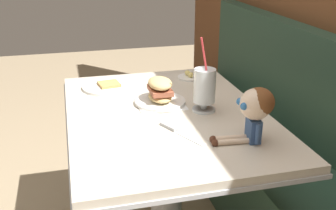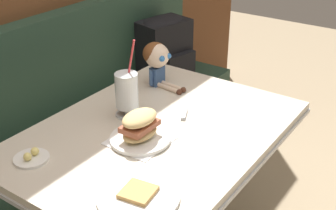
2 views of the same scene
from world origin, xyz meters
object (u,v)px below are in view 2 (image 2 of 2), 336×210
Objects in this scene: butter_saucer at (31,157)px; backpack at (165,48)px; toast_plate at (138,196)px; sandwich_plate at (140,130)px; butter_knife at (185,110)px; milkshake_glass at (127,92)px; seated_doll at (157,58)px.

backpack is (1.31, 0.38, -0.09)m from butter_saucer.
sandwich_plate is at bearing 36.97° from toast_plate.
butter_knife is at bearing -22.04° from butter_saucer.
milkshake_glass is at bearing -9.01° from butter_saucer.
butter_knife is 0.96m from backpack.
butter_saucer is at bearing 157.96° from butter_knife.
sandwich_plate is at bearing -127.71° from milkshake_glass.
butter_saucer is 0.30× the size of backpack.
toast_plate is 2.08× the size of butter_saucer.
sandwich_plate is 1.83× the size of butter_saucer.
milkshake_glass reaches higher than toast_plate.
butter_saucer is 0.54× the size of seated_doll.
backpack reaches higher than toast_plate.
seated_doll is (0.30, 0.08, 0.03)m from milkshake_glass.
butter_saucer is (-0.43, 0.07, -0.09)m from milkshake_glass.
milkshake_glass is at bearing -153.21° from backpack.
milkshake_glass is at bearing 42.82° from toast_plate.
milkshake_glass is 1.43× the size of sandwich_plate.
seated_doll reaches higher than toast_plate.
toast_plate is 0.57m from butter_knife.
milkshake_glass reaches higher than butter_saucer.
toast_plate is 0.53m from milkshake_glass.
backpack reaches higher than butter_saucer.
seated_doll is at bearing 28.83° from sandwich_plate.
sandwich_plate reaches higher than backpack.
backpack is (0.58, 0.37, -0.21)m from seated_doll.
butter_saucer is at bearing 96.35° from toast_plate.
milkshake_glass is 1.01m from backpack.
backpack reaches higher than butter_knife.
butter_knife is (0.54, 0.18, -0.00)m from toast_plate.
butter_knife is at bearing 18.76° from toast_plate.
butter_knife is (0.16, -0.17, -0.10)m from milkshake_glass.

